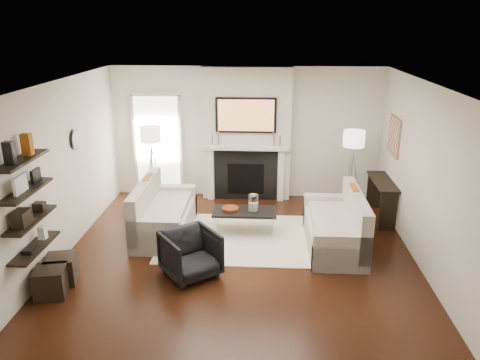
# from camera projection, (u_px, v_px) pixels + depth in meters

# --- Properties ---
(room_envelope) EXTENTS (6.00, 6.00, 6.00)m
(room_envelope) POSITION_uv_depth(u_px,v_px,m) (238.00, 180.00, 6.76)
(room_envelope) COLOR black
(room_envelope) RESTS_ON ground
(chimney_breast) EXTENTS (1.80, 0.25, 2.70)m
(chimney_breast) POSITION_uv_depth(u_px,v_px,m) (246.00, 135.00, 9.48)
(chimney_breast) COLOR silver
(chimney_breast) RESTS_ON floor
(fireplace_surround) EXTENTS (1.30, 0.02, 1.04)m
(fireplace_surround) POSITION_uv_depth(u_px,v_px,m) (246.00, 176.00, 9.62)
(fireplace_surround) COLOR black
(fireplace_surround) RESTS_ON floor
(firebox) EXTENTS (0.75, 0.02, 0.65)m
(firebox) POSITION_uv_depth(u_px,v_px,m) (246.00, 179.00, 9.64)
(firebox) COLOR black
(firebox) RESTS_ON floor
(mantel_pilaster_l) EXTENTS (0.12, 0.08, 1.10)m
(mantel_pilaster_l) POSITION_uv_depth(u_px,v_px,m) (211.00, 174.00, 9.62)
(mantel_pilaster_l) COLOR white
(mantel_pilaster_l) RESTS_ON floor
(mantel_pilaster_r) EXTENTS (0.12, 0.08, 1.10)m
(mantel_pilaster_r) POSITION_uv_depth(u_px,v_px,m) (281.00, 175.00, 9.54)
(mantel_pilaster_r) COLOR white
(mantel_pilaster_r) RESTS_ON floor
(mantel_shelf) EXTENTS (1.70, 0.18, 0.07)m
(mantel_shelf) POSITION_uv_depth(u_px,v_px,m) (246.00, 148.00, 9.38)
(mantel_shelf) COLOR white
(mantel_shelf) RESTS_ON chimney_breast
(tv_body) EXTENTS (1.20, 0.06, 0.70)m
(tv_body) POSITION_uv_depth(u_px,v_px,m) (246.00, 115.00, 9.19)
(tv_body) COLOR black
(tv_body) RESTS_ON chimney_breast
(tv_screen) EXTENTS (1.10, 0.00, 0.62)m
(tv_screen) POSITION_uv_depth(u_px,v_px,m) (246.00, 115.00, 9.16)
(tv_screen) COLOR #BF723F
(tv_screen) RESTS_ON tv_body
(candlestick_l_tall) EXTENTS (0.04, 0.04, 0.30)m
(candlestick_l_tall) POSITION_uv_depth(u_px,v_px,m) (218.00, 139.00, 9.36)
(candlestick_l_tall) COLOR silver
(candlestick_l_tall) RESTS_ON mantel_shelf
(candlestick_l_short) EXTENTS (0.04, 0.04, 0.24)m
(candlestick_l_short) POSITION_uv_depth(u_px,v_px,m) (212.00, 140.00, 9.37)
(candlestick_l_short) COLOR silver
(candlestick_l_short) RESTS_ON mantel_shelf
(candlestick_r_tall) EXTENTS (0.04, 0.04, 0.30)m
(candlestick_r_tall) POSITION_uv_depth(u_px,v_px,m) (273.00, 139.00, 9.30)
(candlestick_r_tall) COLOR silver
(candlestick_r_tall) RESTS_ON mantel_shelf
(candlestick_r_short) EXTENTS (0.04, 0.04, 0.24)m
(candlestick_r_short) POSITION_uv_depth(u_px,v_px,m) (280.00, 141.00, 9.30)
(candlestick_r_short) COLOR silver
(candlestick_r_short) RESTS_ON mantel_shelf
(hallway_panel) EXTENTS (0.90, 0.02, 2.10)m
(hallway_panel) POSITION_uv_depth(u_px,v_px,m) (158.00, 146.00, 9.77)
(hallway_panel) COLOR white
(hallway_panel) RESTS_ON floor
(door_trim_l) EXTENTS (0.06, 0.06, 2.16)m
(door_trim_l) POSITION_uv_depth(u_px,v_px,m) (135.00, 146.00, 9.78)
(door_trim_l) COLOR white
(door_trim_l) RESTS_ON floor
(door_trim_r) EXTENTS (0.06, 0.06, 2.16)m
(door_trim_r) POSITION_uv_depth(u_px,v_px,m) (181.00, 147.00, 9.73)
(door_trim_r) COLOR white
(door_trim_r) RESTS_ON floor
(door_trim_top) EXTENTS (1.02, 0.06, 0.06)m
(door_trim_top) POSITION_uv_depth(u_px,v_px,m) (155.00, 95.00, 9.41)
(door_trim_top) COLOR white
(door_trim_top) RESTS_ON wall_back
(rug) EXTENTS (2.60, 2.00, 0.01)m
(rug) POSITION_uv_depth(u_px,v_px,m) (238.00, 238.00, 8.03)
(rug) COLOR beige
(rug) RESTS_ON floor
(loveseat_left_base) EXTENTS (0.85, 1.80, 0.42)m
(loveseat_left_base) POSITION_uv_depth(u_px,v_px,m) (165.00, 222.00, 8.16)
(loveseat_left_base) COLOR beige
(loveseat_left_base) RESTS_ON floor
(loveseat_left_back) EXTENTS (0.18, 1.80, 0.80)m
(loveseat_left_back) POSITION_uv_depth(u_px,v_px,m) (145.00, 205.00, 8.08)
(loveseat_left_back) COLOR beige
(loveseat_left_back) RESTS_ON floor
(loveseat_left_arm_n) EXTENTS (0.85, 0.18, 0.60)m
(loveseat_left_arm_n) POSITION_uv_depth(u_px,v_px,m) (154.00, 237.00, 7.37)
(loveseat_left_arm_n) COLOR beige
(loveseat_left_arm_n) RESTS_ON floor
(loveseat_left_arm_s) EXTENTS (0.85, 0.18, 0.60)m
(loveseat_left_arm_s) POSITION_uv_depth(u_px,v_px,m) (174.00, 200.00, 8.90)
(loveseat_left_arm_s) COLOR beige
(loveseat_left_arm_s) RESTS_ON floor
(loveseat_left_cushion) EXTENTS (0.63, 1.44, 0.10)m
(loveseat_left_cushion) POSITION_uv_depth(u_px,v_px,m) (167.00, 208.00, 8.08)
(loveseat_left_cushion) COLOR beige
(loveseat_left_cushion) RESTS_ON loveseat_left_base
(pillow_left_orange) EXTENTS (0.10, 0.42, 0.42)m
(pillow_left_orange) POSITION_uv_depth(u_px,v_px,m) (149.00, 188.00, 8.30)
(pillow_left_orange) COLOR #9A5312
(pillow_left_orange) RESTS_ON loveseat_left_cushion
(pillow_left_charcoal) EXTENTS (0.10, 0.40, 0.40)m
(pillow_left_charcoal) POSITION_uv_depth(u_px,v_px,m) (140.00, 200.00, 7.73)
(pillow_left_charcoal) COLOR black
(pillow_left_charcoal) RESTS_ON loveseat_left_cushion
(loveseat_right_base) EXTENTS (0.85, 1.80, 0.42)m
(loveseat_right_base) POSITION_uv_depth(u_px,v_px,m) (333.00, 235.00, 7.67)
(loveseat_right_base) COLOR beige
(loveseat_right_base) RESTS_ON floor
(loveseat_right_back) EXTENTS (0.18, 1.80, 0.80)m
(loveseat_right_back) POSITION_uv_depth(u_px,v_px,m) (356.00, 217.00, 7.55)
(loveseat_right_back) COLOR beige
(loveseat_right_back) RESTS_ON floor
(loveseat_right_arm_n) EXTENTS (0.85, 0.18, 0.60)m
(loveseat_right_arm_n) POSITION_uv_depth(u_px,v_px,m) (341.00, 253.00, 6.88)
(loveseat_right_arm_n) COLOR beige
(loveseat_right_arm_n) RESTS_ON floor
(loveseat_right_arm_s) EXTENTS (0.85, 0.18, 0.60)m
(loveseat_right_arm_s) POSITION_uv_depth(u_px,v_px,m) (328.00, 211.00, 8.41)
(loveseat_right_arm_s) COLOR beige
(loveseat_right_arm_s) RESTS_ON floor
(loveseat_right_cushion) EXTENTS (0.63, 1.44, 0.10)m
(loveseat_right_cushion) POSITION_uv_depth(u_px,v_px,m) (331.00, 220.00, 7.59)
(loveseat_right_cushion) COLOR beige
(loveseat_right_cushion) RESTS_ON loveseat_right_base
(pillow_right_orange) EXTENTS (0.10, 0.42, 0.42)m
(pillow_right_orange) POSITION_uv_depth(u_px,v_px,m) (353.00, 199.00, 7.77)
(pillow_right_orange) COLOR #9A5312
(pillow_right_orange) RESTS_ON loveseat_right_cushion
(pillow_right_charcoal) EXTENTS (0.10, 0.40, 0.40)m
(pillow_right_charcoal) POSITION_uv_depth(u_px,v_px,m) (360.00, 214.00, 7.21)
(pillow_right_charcoal) COLOR black
(pillow_right_charcoal) RESTS_ON loveseat_right_cushion
(coffee_table) EXTENTS (1.10, 0.55, 0.04)m
(coffee_table) POSITION_uv_depth(u_px,v_px,m) (245.00, 211.00, 8.11)
(coffee_table) COLOR black
(coffee_table) RESTS_ON floor
(coffee_leg_nw) EXTENTS (0.02, 0.02, 0.38)m
(coffee_leg_nw) POSITION_uv_depth(u_px,v_px,m) (215.00, 227.00, 8.00)
(coffee_leg_nw) COLOR silver
(coffee_leg_nw) RESTS_ON floor
(coffee_leg_ne) EXTENTS (0.02, 0.02, 0.38)m
(coffee_leg_ne) POSITION_uv_depth(u_px,v_px,m) (273.00, 228.00, 7.95)
(coffee_leg_ne) COLOR silver
(coffee_leg_ne) RESTS_ON floor
(coffee_leg_sw) EXTENTS (0.02, 0.02, 0.38)m
(coffee_leg_sw) POSITION_uv_depth(u_px,v_px,m) (217.00, 217.00, 8.41)
(coffee_leg_sw) COLOR silver
(coffee_leg_sw) RESTS_ON floor
(coffee_leg_se) EXTENTS (0.02, 0.02, 0.38)m
(coffee_leg_se) POSITION_uv_depth(u_px,v_px,m) (273.00, 218.00, 8.36)
(coffee_leg_se) COLOR silver
(coffee_leg_se) RESTS_ON floor
(hurricane_glass) EXTENTS (0.17, 0.17, 0.30)m
(hurricane_glass) POSITION_uv_depth(u_px,v_px,m) (253.00, 203.00, 8.05)
(hurricane_glass) COLOR white
(hurricane_glass) RESTS_ON coffee_table
(hurricane_candle) EXTENTS (0.10, 0.10, 0.16)m
(hurricane_candle) POSITION_uv_depth(u_px,v_px,m) (253.00, 207.00, 8.07)
(hurricane_candle) COLOR white
(hurricane_candle) RESTS_ON coffee_table
(copper_bowl) EXTENTS (0.29, 0.29, 0.05)m
(copper_bowl) POSITION_uv_depth(u_px,v_px,m) (230.00, 209.00, 8.11)
(copper_bowl) COLOR #9C3C1A
(copper_bowl) RESTS_ON coffee_table
(armchair) EXTENTS (0.98, 0.97, 0.74)m
(armchair) POSITION_uv_depth(u_px,v_px,m) (191.00, 252.00, 6.75)
(armchair) COLOR black
(armchair) RESTS_ON floor
(lamp_left_post) EXTENTS (0.02, 0.02, 1.20)m
(lamp_left_post) POSITION_uv_depth(u_px,v_px,m) (153.00, 176.00, 9.37)
(lamp_left_post) COLOR silver
(lamp_left_post) RESTS_ON floor
(lamp_left_shade) EXTENTS (0.40, 0.40, 0.30)m
(lamp_left_shade) POSITION_uv_depth(u_px,v_px,m) (150.00, 134.00, 9.09)
(lamp_left_shade) COLOR white
(lamp_left_shade) RESTS_ON lamp_left_post
(lamp_left_leg_a) EXTENTS (0.25, 0.02, 1.23)m
(lamp_left_leg_a) POSITION_uv_depth(u_px,v_px,m) (158.00, 176.00, 9.36)
(lamp_left_leg_a) COLOR silver
(lamp_left_leg_a) RESTS_ON floor
(lamp_left_leg_b) EXTENTS (0.14, 0.22, 1.23)m
(lamp_left_leg_b) POSITION_uv_depth(u_px,v_px,m) (151.00, 174.00, 9.46)
(lamp_left_leg_b) COLOR silver
(lamp_left_leg_b) RESTS_ON floor
(lamp_left_leg_c) EXTENTS (0.14, 0.22, 1.23)m
(lamp_left_leg_c) POSITION_uv_depth(u_px,v_px,m) (149.00, 177.00, 9.28)
(lamp_left_leg_c) COLOR silver
(lamp_left_leg_c) RESTS_ON floor
(lamp_right_post) EXTENTS (0.02, 0.02, 1.20)m
(lamp_right_post) POSITION_uv_depth(u_px,v_px,m) (351.00, 181.00, 9.02)
(lamp_right_post) COLOR silver
(lamp_right_post) RESTS_ON floor
(lamp_right_shade) EXTENTS (0.40, 0.40, 0.30)m
(lamp_right_shade) POSITION_uv_depth(u_px,v_px,m) (354.00, 139.00, 8.74)
(lamp_right_shade) COLOR white
(lamp_right_shade) RESTS_ON lamp_right_post
(lamp_right_leg_a) EXTENTS (0.25, 0.02, 1.23)m
(lamp_right_leg_a) POSITION_uv_depth(u_px,v_px,m) (356.00, 182.00, 9.01)
(lamp_right_leg_a) COLOR silver
(lamp_right_leg_a) RESTS_ON floor
(lamp_right_leg_b) EXTENTS (0.14, 0.22, 1.23)m
(lamp_right_leg_b) POSITION_uv_depth(u_px,v_px,m) (347.00, 180.00, 9.11)
(lamp_right_leg_b) COLOR silver
(lamp_right_leg_b) RESTS_ON floor
(lamp_right_leg_c) EXTENTS (0.14, 0.22, 1.23)m
(lamp_right_leg_c) POSITION_uv_depth(u_px,v_px,m) (349.00, 183.00, 8.93)
(lamp_right_leg_c) COLOR silver
(lamp_right_leg_c) RESTS_ON floor
(console_top) EXTENTS (0.35, 1.20, 0.04)m
(console_top) POSITION_uv_depth(u_px,v_px,m) (383.00, 182.00, 8.61)
(console_top) COLOR black
(console_top) RESTS_ON floor
(console_leg_n) EXTENTS (0.30, 0.04, 0.71)m
(console_leg_n) POSITION_uv_depth(u_px,v_px,m) (388.00, 212.00, 8.21)
(console_leg_n) COLOR black
(console_leg_n) RESTS_ON floor
(console_leg_s) EXTENTS (0.30, 0.04, 0.71)m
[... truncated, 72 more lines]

